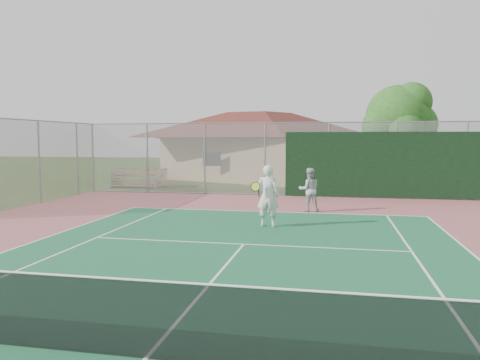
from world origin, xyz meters
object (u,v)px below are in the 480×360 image
(clubhouse, at_px, (259,139))
(player_white_front, at_px, (268,196))
(player_grey_back, at_px, (309,190))
(tree, at_px, (400,119))
(bleachers, at_px, (139,177))

(clubhouse, height_order, player_white_front, clubhouse)
(player_white_front, bearing_deg, clubhouse, -77.57)
(player_white_front, height_order, player_grey_back, player_white_front)
(clubhouse, distance_m, tree, 9.49)
(clubhouse, bearing_deg, player_white_front, -57.60)
(tree, bearing_deg, clubhouse, 154.90)
(bleachers, xyz_separation_m, tree, (14.40, 2.73, 3.28))
(player_white_front, distance_m, player_grey_back, 3.57)
(player_white_front, bearing_deg, tree, -110.07)
(player_white_front, relative_size, player_grey_back, 1.18)
(clubhouse, height_order, player_grey_back, clubhouse)
(clubhouse, xyz_separation_m, bleachers, (-5.87, -6.72, -2.17))
(clubhouse, bearing_deg, bleachers, -108.49)
(clubhouse, bearing_deg, player_grey_back, -51.04)
(clubhouse, bearing_deg, tree, -2.47)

